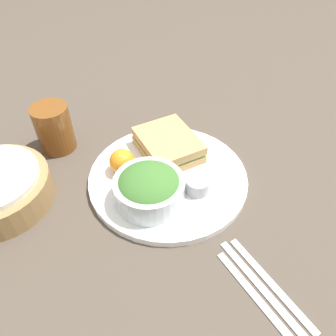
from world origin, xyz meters
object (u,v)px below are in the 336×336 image
at_px(drink_glass, 54,128).
at_px(spoon, 254,294).
at_px(plate, 168,177).
at_px(dressing_cup, 198,185).
at_px(salad_bowl, 149,188).
at_px(sandwich, 168,145).
at_px(fork, 271,283).
at_px(knife, 262,288).

bearing_deg(drink_glass, spoon, -146.06).
xyz_separation_m(plate, dressing_cup, (-0.05, -0.05, 0.02)).
relative_size(plate, salad_bowl, 2.46).
height_order(sandwich, spoon, sandwich).
bearing_deg(salad_bowl, spoon, -150.77).
bearing_deg(dressing_cup, fork, -163.75).
relative_size(drink_glass, fork, 0.58).
relative_size(fork, spoon, 1.11).
relative_size(sandwich, salad_bowl, 1.22).
bearing_deg(sandwich, salad_bowl, 151.97).
bearing_deg(drink_glass, dressing_cup, -129.18).
xyz_separation_m(sandwich, knife, (-0.33, -0.07, -0.03)).
bearing_deg(plate, sandwich, -13.75).
bearing_deg(plate, fork, -157.81).
xyz_separation_m(plate, spoon, (-0.27, -0.07, -0.00)).
bearing_deg(salad_bowl, fork, -142.84).
distance_m(fork, knife, 0.02).
distance_m(plate, dressing_cup, 0.07).
xyz_separation_m(drink_glass, spoon, (-0.43, -0.29, -0.05)).
bearing_deg(fork, salad_bowl, -161.34).
bearing_deg(fork, sandwich, 176.68).
bearing_deg(drink_glass, salad_bowl, -141.85).
distance_m(sandwich, spoon, 0.35).
height_order(fork, knife, same).
distance_m(sandwich, salad_bowl, 0.14).
relative_size(salad_bowl, dressing_cup, 2.80).
xyz_separation_m(salad_bowl, knife, (-0.21, -0.14, -0.04)).
distance_m(dressing_cup, fork, 0.22).
bearing_deg(sandwich, plate, 166.25).
distance_m(salad_bowl, knife, 0.25).
distance_m(plate, fork, 0.28).
relative_size(sandwich, drink_glass, 1.50).
height_order(sandwich, drink_glass, drink_glass).
bearing_deg(salad_bowl, knife, -146.73).
bearing_deg(spoon, knife, 90.00).
height_order(plate, sandwich, sandwich).
bearing_deg(fork, knife, -90.00).
bearing_deg(plate, drink_glass, 53.52).
bearing_deg(salad_bowl, drink_glass, 38.15).
height_order(dressing_cup, spoon, dressing_cup).
relative_size(knife, spoon, 1.17).
height_order(knife, spoon, same).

